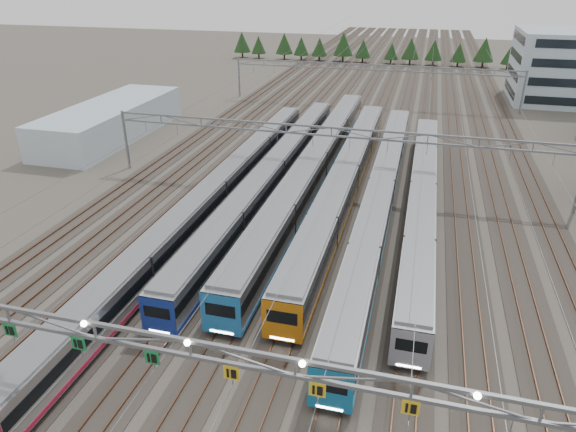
% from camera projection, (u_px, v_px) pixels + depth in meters
% --- Properties ---
extents(track_bed, '(54.00, 260.00, 5.42)m').
position_uv_depth(track_bed, '(379.00, 82.00, 115.92)').
color(track_bed, '#2D2823').
rests_on(track_bed, ground).
extents(train_a, '(2.75, 68.03, 3.57)m').
position_uv_depth(train_a, '(215.00, 194.00, 57.67)').
color(train_a, black).
rests_on(train_a, ground).
extents(train_b, '(2.81, 60.44, 3.66)m').
position_uv_depth(train_b, '(274.00, 173.00, 63.51)').
color(train_b, black).
rests_on(train_b, ground).
extents(train_c, '(3.13, 64.95, 4.09)m').
position_uv_depth(train_c, '(315.00, 165.00, 65.27)').
color(train_c, black).
rests_on(train_c, ground).
extents(train_d, '(3.07, 57.38, 4.01)m').
position_uv_depth(train_d, '(346.00, 178.00, 61.32)').
color(train_d, black).
rests_on(train_d, ground).
extents(train_e, '(2.85, 62.42, 3.72)m').
position_uv_depth(train_e, '(381.00, 193.00, 57.80)').
color(train_e, black).
rests_on(train_e, ground).
extents(train_f, '(2.83, 52.91, 3.69)m').
position_uv_depth(train_f, '(422.00, 196.00, 56.95)').
color(train_f, black).
rests_on(train_f, ground).
extents(gantry_near, '(56.36, 0.61, 8.08)m').
position_uv_depth(gantry_near, '(189.00, 353.00, 26.47)').
color(gantry_near, slate).
rests_on(gantry_near, ground).
extents(gantry_mid, '(56.36, 0.36, 8.00)m').
position_uv_depth(gantry_mid, '(331.00, 139.00, 61.63)').
color(gantry_mid, slate).
rests_on(gantry_mid, ground).
extents(gantry_far, '(56.36, 0.36, 8.00)m').
position_uv_depth(gantry_far, '(373.00, 72.00, 100.73)').
color(gantry_far, slate).
rests_on(gantry_far, ground).
extents(depot_bldg_north, '(22.00, 18.00, 13.87)m').
position_uv_depth(depot_bldg_north, '(573.00, 67.00, 102.74)').
color(depot_bldg_north, '#A8BEC9').
rests_on(depot_bldg_north, ground).
extents(west_shed, '(10.00, 30.00, 5.27)m').
position_uv_depth(west_shed, '(111.00, 121.00, 82.92)').
color(west_shed, '#A8BEC9').
rests_on(west_shed, ground).
extents(treeline, '(81.20, 5.60, 7.02)m').
position_uv_depth(treeline, '(366.00, 48.00, 145.99)').
color(treeline, '#332114').
rests_on(treeline, ground).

